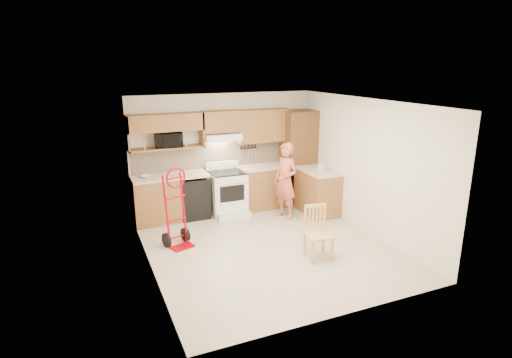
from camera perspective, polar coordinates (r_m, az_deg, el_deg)
floor at (r=7.39m, az=1.55°, el=-9.29°), size 4.00×4.50×0.02m
ceiling at (r=6.72m, az=1.71°, el=10.57°), size 4.00×4.50×0.02m
wall_back at (r=8.99m, az=-4.45°, el=3.70°), size 4.00×0.02×2.50m
wall_front at (r=5.10m, az=12.43°, el=-6.08°), size 4.00×0.02×2.50m
wall_left at (r=6.40m, az=-14.93°, el=-1.74°), size 0.02×4.50×2.50m
wall_right at (r=7.98m, az=14.85°, el=1.69°), size 0.02×4.50×2.50m
backsplash at (r=8.98m, az=-4.39°, el=3.36°), size 3.92×0.03×0.55m
lower_cab_left at (r=8.55m, az=-13.53°, el=-2.89°), size 0.90×0.60×0.90m
dishwasher at (r=8.70m, az=-8.66°, el=-2.48°), size 0.60×0.60×0.85m
lower_cab_right at (r=9.21m, az=1.18°, el=-1.11°), size 1.14×0.60×0.90m
countertop_left at (r=8.46m, az=-11.74°, el=0.36°), size 1.50×0.63×0.04m
countertop_right at (r=9.08m, az=1.20°, el=1.73°), size 1.14×0.63×0.04m
cab_return_right at (r=8.93m, az=8.41°, el=-1.82°), size 0.60×1.00×0.90m
countertop_return at (r=8.80m, az=8.53°, el=1.10°), size 0.63×1.00×0.04m
pantry_tall at (r=9.41m, az=5.76°, el=2.97°), size 0.70×0.60×2.10m
upper_cab_left at (r=8.38m, az=-12.33°, el=7.59°), size 1.50×0.33×0.34m
upper_shelf_mw at (r=8.47m, az=-12.13°, el=4.17°), size 1.50×0.33×0.04m
upper_cab_center at (r=8.67m, az=-4.92°, el=7.88°), size 0.76×0.33×0.44m
upper_cab_right at (r=9.03m, az=0.87°, el=7.35°), size 1.14×0.33×0.70m
range_hood at (r=8.66m, az=-4.73°, el=5.80°), size 0.76×0.46×0.14m
knife_strip at (r=9.13m, az=-1.06°, el=3.87°), size 0.40×0.05×0.29m
microwave at (r=8.44m, az=-11.94°, el=5.32°), size 0.58×0.43×0.30m
range at (r=8.73m, az=-3.85°, el=-1.48°), size 0.73×0.96×1.08m
person at (r=8.45m, az=4.07°, el=-0.29°), size 0.53×0.66×1.58m
hand_truck at (r=7.29m, az=-10.71°, el=-4.39°), size 0.62×0.59×1.28m
dining_chair at (r=6.86m, az=8.61°, el=-7.38°), size 0.45×0.48×0.88m
soap_bottle at (r=8.68m, az=8.95°, el=1.71°), size 0.10×0.10×0.21m
bowl at (r=8.38m, az=-14.77°, el=0.33°), size 0.27×0.27×0.05m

